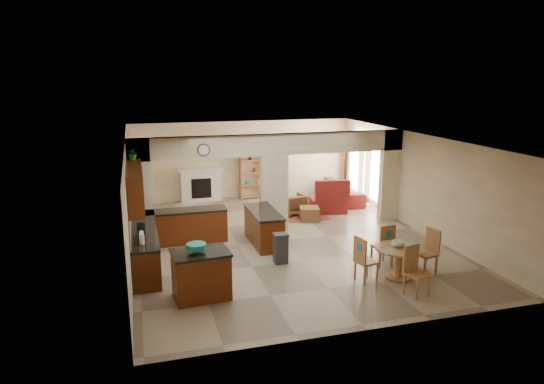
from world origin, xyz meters
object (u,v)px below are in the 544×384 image
object	(u,v)px
kitchen_island	(201,274)
armchair	(293,204)
dining_table	(399,258)
sofa	(343,191)

from	to	relation	value
kitchen_island	armchair	bearing A→B (deg)	50.30
kitchen_island	armchair	size ratio (longest dim) A/B	1.67
armchair	dining_table	bearing A→B (deg)	86.88
sofa	armchair	world-z (taller)	sofa
kitchen_island	sofa	xyz separation A→B (m)	(5.94, 6.41, -0.14)
kitchen_island	dining_table	bearing A→B (deg)	-8.06
dining_table	sofa	bearing A→B (deg)	76.30
kitchen_island	sofa	size ratio (longest dim) A/B	0.49
sofa	dining_table	bearing A→B (deg)	173.55
kitchen_island	sofa	bearing A→B (deg)	42.58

